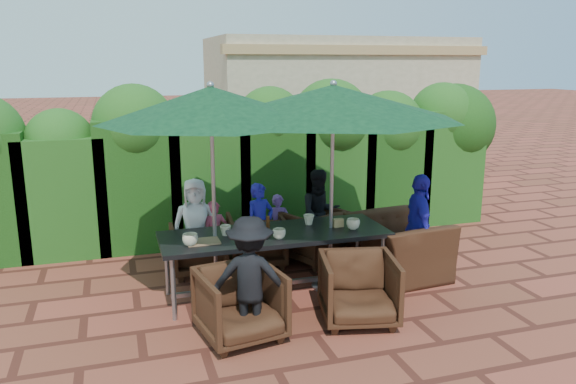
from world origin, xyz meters
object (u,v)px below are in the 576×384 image
object	(u,v)px
umbrella_left	(211,105)
umbrella_right	(333,102)
chair_far_right	(315,233)
chair_far_left	(198,247)
chair_far_mid	(256,237)
chair_near_right	(359,286)
dining_table	(275,238)
chair_end_right	(398,237)
chair_near_left	(240,301)

from	to	relation	value
umbrella_left	umbrella_right	xyz separation A→B (m)	(1.38, -0.03, 0.00)
umbrella_left	chair_far_right	size ratio (longest dim) A/B	3.16
chair_far_left	chair_far_right	size ratio (longest dim) A/B	0.89
umbrella_left	chair_far_mid	distance (m)	2.21
umbrella_left	chair_near_right	size ratio (longest dim) A/B	3.15
umbrella_right	chair_far_left	xyz separation A→B (m)	(-1.44, 0.96, -1.87)
chair_far_left	chair_far_right	bearing A→B (deg)	-179.59
dining_table	chair_far_left	world-z (taller)	dining_table
dining_table	umbrella_left	distance (m)	1.68
chair_far_mid	chair_end_right	xyz separation A→B (m)	(1.62, -0.91, 0.12)
dining_table	chair_end_right	distance (m)	1.66
chair_far_left	chair_near_right	bearing A→B (deg)	126.96
umbrella_left	dining_table	bearing A→B (deg)	-1.28
chair_far_mid	umbrella_right	bearing A→B (deg)	127.85
chair_far_mid	chair_near_left	size ratio (longest dim) A/B	0.96
dining_table	chair_far_right	xyz separation A→B (m)	(0.85, 0.94, -0.29)
chair_far_mid	chair_near_left	world-z (taller)	chair_near_left
dining_table	umbrella_left	bearing A→B (deg)	178.72
dining_table	chair_near_left	size ratio (longest dim) A/B	3.35
umbrella_right	chair_near_left	size ratio (longest dim) A/B	3.75
umbrella_left	umbrella_right	bearing A→B (deg)	-1.12
umbrella_left	chair_near_right	world-z (taller)	umbrella_left
umbrella_left	umbrella_right	size ratio (longest dim) A/B	0.84
umbrella_right	chair_far_mid	bearing A→B (deg)	122.45
chair_near_left	chair_far_mid	bearing A→B (deg)	61.45
chair_near_right	chair_near_left	bearing A→B (deg)	-167.62
chair_far_left	chair_near_right	distance (m)	2.35
chair_far_left	dining_table	bearing A→B (deg)	129.15
umbrella_right	chair_end_right	size ratio (longest dim) A/B	2.55
umbrella_right	chair_near_left	distance (m)	2.43
umbrella_left	chair_near_right	xyz separation A→B (m)	(1.32, -0.96, -1.82)
chair_end_right	chair_near_left	bearing A→B (deg)	109.46
chair_near_left	dining_table	bearing A→B (deg)	46.49
umbrella_left	chair_far_mid	size ratio (longest dim) A/B	3.28
chair_far_left	chair_end_right	distance (m)	2.55
umbrella_left	chair_far_right	distance (m)	2.55
chair_far_mid	chair_near_left	xyz separation A→B (m)	(-0.66, -1.95, 0.01)
chair_near_left	chair_far_right	bearing A→B (deg)	42.01
umbrella_left	umbrella_right	distance (m)	1.38
dining_table	chair_far_left	size ratio (longest dim) A/B	3.77
umbrella_right	chair_near_left	bearing A→B (deg)	-144.67
chair_far_right	umbrella_right	bearing A→B (deg)	56.68
chair_far_left	chair_far_mid	distance (m)	0.79
umbrella_left	chair_near_left	size ratio (longest dim) A/B	3.17
dining_table	chair_far_right	world-z (taller)	chair_far_right
dining_table	chair_far_mid	bearing A→B (deg)	88.08
chair_end_right	chair_far_left	bearing A→B (deg)	65.31
dining_table	chair_near_left	distance (m)	1.16
chair_near_left	chair_near_right	size ratio (longest dim) A/B	1.00
dining_table	chair_end_right	xyz separation A→B (m)	(1.65, 0.10, -0.18)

